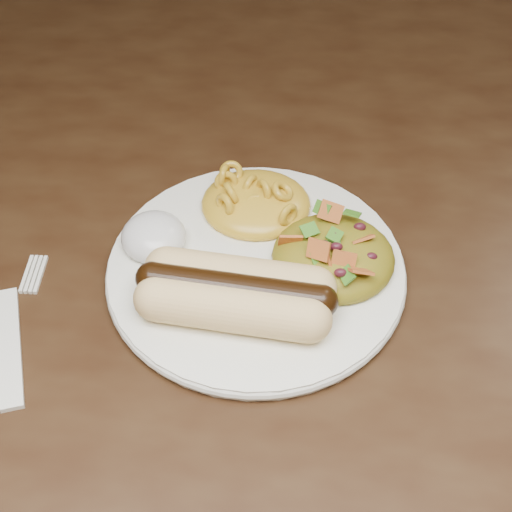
{
  "coord_description": "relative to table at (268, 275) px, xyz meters",
  "views": [
    {
      "loc": [
        0.02,
        -0.46,
        1.18
      ],
      "look_at": [
        -0.01,
        -0.08,
        0.77
      ],
      "focal_mm": 55.0,
      "sensor_mm": 36.0,
      "label": 1
    }
  ],
  "objects": [
    {
      "name": "mac_and_cheese",
      "position": [
        -0.01,
        -0.02,
        0.12
      ],
      "size": [
        0.1,
        0.09,
        0.03
      ],
      "primitive_type": "ellipsoid",
      "rotation": [
        0.0,
        0.0,
        0.17
      ],
      "color": "gold",
      "rests_on": "plate"
    },
    {
      "name": "fork",
      "position": [
        -0.17,
        -0.16,
        0.09
      ],
      "size": [
        0.06,
        0.13,
        0.0
      ],
      "primitive_type": "cube",
      "rotation": [
        0.0,
        0.0,
        0.3
      ],
      "color": "white",
      "rests_on": "table"
    },
    {
      "name": "taco_salad",
      "position": [
        0.05,
        -0.08,
        0.12
      ],
      "size": [
        0.09,
        0.08,
        0.04
      ],
      "rotation": [
        0.0,
        0.0,
        -0.19
      ],
      "color": "#AF550B",
      "rests_on": "plate"
    },
    {
      "name": "plate",
      "position": [
        -0.01,
        -0.08,
        0.1
      ],
      "size": [
        0.25,
        0.25,
        0.01
      ],
      "primitive_type": "cylinder",
      "rotation": [
        0.0,
        0.0,
        -0.21
      ],
      "color": "white",
      "rests_on": "table"
    },
    {
      "name": "sour_cream",
      "position": [
        -0.08,
        -0.07,
        0.12
      ],
      "size": [
        0.05,
        0.05,
        0.03
      ],
      "primitive_type": "ellipsoid",
      "rotation": [
        0.0,
        0.0,
        -0.03
      ],
      "color": "silver",
      "rests_on": "plate"
    },
    {
      "name": "table",
      "position": [
        0.0,
        0.0,
        0.0
      ],
      "size": [
        1.6,
        0.9,
        0.75
      ],
      "color": "#332212",
      "rests_on": "floor"
    },
    {
      "name": "hotdog",
      "position": [
        -0.02,
        -0.12,
        0.12
      ],
      "size": [
        0.12,
        0.07,
        0.03
      ],
      "rotation": [
        0.0,
        0.0,
        -0.12
      ],
      "color": "#F8C481",
      "rests_on": "plate"
    }
  ]
}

